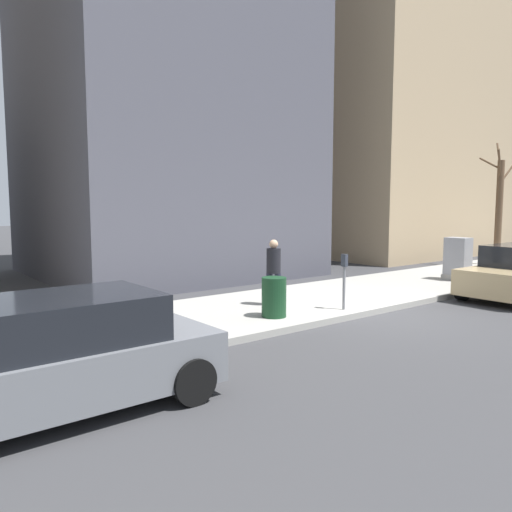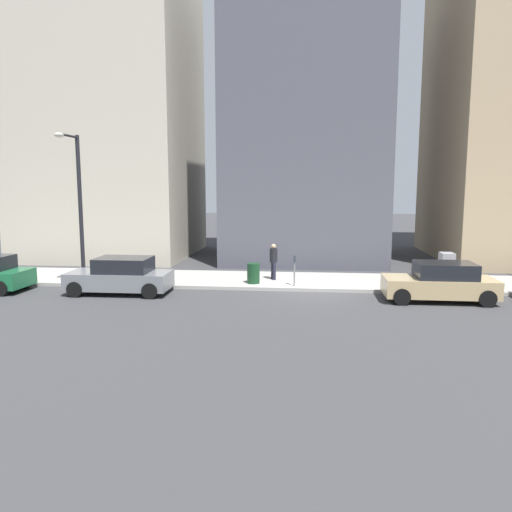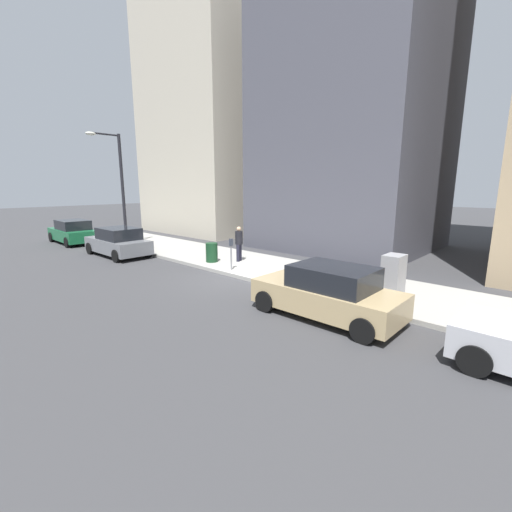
{
  "view_description": "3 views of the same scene",
  "coord_description": "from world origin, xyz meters",
  "px_view_note": "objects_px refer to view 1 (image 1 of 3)",
  "views": [
    {
      "loc": [
        -7.58,
        9.81,
        2.69
      ],
      "look_at": [
        1.1,
        3.0,
        1.54
      ],
      "focal_mm": 35.0,
      "sensor_mm": 36.0,
      "label": 1
    },
    {
      "loc": [
        -20.81,
        0.29,
        4.48
      ],
      "look_at": [
        -0.34,
        2.39,
        1.56
      ],
      "focal_mm": 35.0,
      "sensor_mm": 36.0,
      "label": 2
    },
    {
      "loc": [
        -9.32,
        -9.69,
        3.69
      ],
      "look_at": [
        0.67,
        -0.44,
        0.89
      ],
      "focal_mm": 24.0,
      "sensor_mm": 36.0,
      "label": 3
    }
  ],
  "objects_px": {
    "parking_meter": "(344,276)",
    "office_block_center": "(162,66)",
    "parked_car_grey": "(58,357)",
    "office_tower_left": "(374,6)",
    "trash_bin": "(274,297)",
    "utility_box": "(458,259)",
    "pedestrian_near_meter": "(274,268)",
    "bare_tree": "(499,209)"
  },
  "relations": [
    {
      "from": "parked_car_grey",
      "to": "utility_box",
      "type": "distance_m",
      "value": 13.95
    },
    {
      "from": "parking_meter",
      "to": "office_tower_left",
      "type": "xyz_separation_m",
      "value": [
        10.7,
        -14.08,
        12.68
      ]
    },
    {
      "from": "parked_car_grey",
      "to": "office_block_center",
      "type": "bearing_deg",
      "value": -34.04
    },
    {
      "from": "parked_car_grey",
      "to": "trash_bin",
      "type": "distance_m",
      "value": 5.7
    },
    {
      "from": "parking_meter",
      "to": "office_block_center",
      "type": "bearing_deg",
      "value": -1.81
    },
    {
      "from": "pedestrian_near_meter",
      "to": "utility_box",
      "type": "bearing_deg",
      "value": -115.28
    },
    {
      "from": "parking_meter",
      "to": "trash_bin",
      "type": "bearing_deg",
      "value": 76.2
    },
    {
      "from": "trash_bin",
      "to": "office_tower_left",
      "type": "xyz_separation_m",
      "value": [
        10.25,
        -15.91,
        13.06
      ]
    },
    {
      "from": "bare_tree",
      "to": "office_tower_left",
      "type": "distance_m",
      "value": 14.21
    },
    {
      "from": "parked_car_grey",
      "to": "bare_tree",
      "type": "xyz_separation_m",
      "value": [
        3.72,
        -19.1,
        1.77
      ]
    },
    {
      "from": "pedestrian_near_meter",
      "to": "bare_tree",
      "type": "bearing_deg",
      "value": -107.62
    },
    {
      "from": "parked_car_grey",
      "to": "trash_bin",
      "type": "height_order",
      "value": "parked_car_grey"
    },
    {
      "from": "parking_meter",
      "to": "office_block_center",
      "type": "relative_size",
      "value": 0.08
    },
    {
      "from": "parked_car_grey",
      "to": "trash_bin",
      "type": "xyz_separation_m",
      "value": [
        2.01,
        -5.33,
        -0.14
      ]
    },
    {
      "from": "parked_car_grey",
      "to": "office_tower_left",
      "type": "height_order",
      "value": "office_tower_left"
    },
    {
      "from": "utility_box",
      "to": "pedestrian_near_meter",
      "type": "xyz_separation_m",
      "value": [
        0.6,
        7.58,
        0.24
      ]
    },
    {
      "from": "parking_meter",
      "to": "bare_tree",
      "type": "xyz_separation_m",
      "value": [
        2.16,
        -11.93,
        1.53
      ]
    },
    {
      "from": "parked_car_grey",
      "to": "pedestrian_near_meter",
      "type": "height_order",
      "value": "pedestrian_near_meter"
    },
    {
      "from": "parked_car_grey",
      "to": "utility_box",
      "type": "bearing_deg",
      "value": -80.45
    },
    {
      "from": "bare_tree",
      "to": "office_block_center",
      "type": "height_order",
      "value": "office_block_center"
    },
    {
      "from": "bare_tree",
      "to": "trash_bin",
      "type": "height_order",
      "value": "bare_tree"
    },
    {
      "from": "bare_tree",
      "to": "pedestrian_near_meter",
      "type": "distance_m",
      "value": 13.04
    },
    {
      "from": "office_tower_left",
      "to": "trash_bin",
      "type": "bearing_deg",
      "value": 122.79
    },
    {
      "from": "parking_meter",
      "to": "office_tower_left",
      "type": "relative_size",
      "value": 0.05
    },
    {
      "from": "parked_car_grey",
      "to": "office_tower_left",
      "type": "distance_m",
      "value": 27.72
    },
    {
      "from": "parked_car_grey",
      "to": "parking_meter",
      "type": "distance_m",
      "value": 7.34
    },
    {
      "from": "bare_tree",
      "to": "office_block_center",
      "type": "bearing_deg",
      "value": 57.19
    },
    {
      "from": "parking_meter",
      "to": "pedestrian_near_meter",
      "type": "xyz_separation_m",
      "value": [
        1.45,
        1.0,
        0.11
      ]
    },
    {
      "from": "bare_tree",
      "to": "office_tower_left",
      "type": "height_order",
      "value": "office_tower_left"
    },
    {
      "from": "office_tower_left",
      "to": "office_block_center",
      "type": "relative_size",
      "value": 1.72
    },
    {
      "from": "bare_tree",
      "to": "trash_bin",
      "type": "bearing_deg",
      "value": 97.08
    },
    {
      "from": "pedestrian_near_meter",
      "to": "parked_car_grey",
      "type": "bearing_deg",
      "value": 95.21
    },
    {
      "from": "trash_bin",
      "to": "pedestrian_near_meter",
      "type": "bearing_deg",
      "value": -39.71
    },
    {
      "from": "utility_box",
      "to": "parking_meter",
      "type": "bearing_deg",
      "value": 97.37
    },
    {
      "from": "parking_meter",
      "to": "utility_box",
      "type": "relative_size",
      "value": 0.94
    },
    {
      "from": "utility_box",
      "to": "bare_tree",
      "type": "height_order",
      "value": "bare_tree"
    },
    {
      "from": "office_block_center",
      "to": "parking_meter",
      "type": "bearing_deg",
      "value": 178.19
    },
    {
      "from": "pedestrian_near_meter",
      "to": "parking_meter",
      "type": "bearing_deg",
      "value": -166.04
    },
    {
      "from": "parked_car_grey",
      "to": "parking_meter",
      "type": "height_order",
      "value": "parked_car_grey"
    },
    {
      "from": "parking_meter",
      "to": "pedestrian_near_meter",
      "type": "height_order",
      "value": "pedestrian_near_meter"
    },
    {
      "from": "pedestrian_near_meter",
      "to": "office_block_center",
      "type": "relative_size",
      "value": 0.1
    },
    {
      "from": "parked_car_grey",
      "to": "office_tower_left",
      "type": "xyz_separation_m",
      "value": [
        12.26,
        -21.24,
        12.92
      ]
    }
  ]
}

